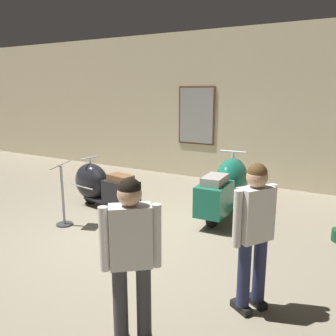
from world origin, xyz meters
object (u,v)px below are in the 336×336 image
scooter_1 (227,186)px  visitor_1 (254,228)px  scooter_0 (100,185)px  info_stanchion (63,199)px  visitor_0 (131,252)px

scooter_1 → visitor_1: visitor_1 is taller
scooter_0 → info_stanchion: 1.05m
visitor_0 → info_stanchion: (-2.70, 1.77, -0.44)m
scooter_0 → info_stanchion: (0.09, -1.04, 0.02)m
scooter_0 → visitor_0: 3.98m
scooter_0 → info_stanchion: size_ratio=1.47×
scooter_0 → info_stanchion: info_stanchion is taller
scooter_1 → scooter_0: bearing=108.1°
visitor_1 → info_stanchion: 3.56m
info_stanchion → visitor_1: bearing=-11.8°
scooter_0 → visitor_1: visitor_1 is taller
scooter_0 → scooter_1: bearing=-149.9°
scooter_1 → visitor_1: 2.97m
visitor_0 → visitor_1: size_ratio=0.99×
scooter_0 → visitor_0: size_ratio=1.04×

